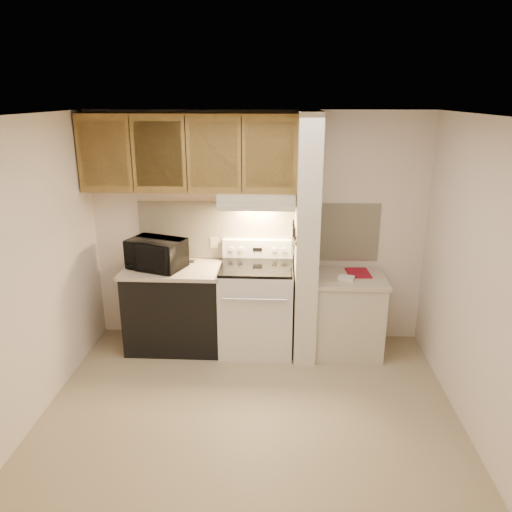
{
  "coord_description": "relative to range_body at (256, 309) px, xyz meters",
  "views": [
    {
      "loc": [
        0.25,
        -3.73,
        2.64
      ],
      "look_at": [
        0.02,
        0.75,
        1.19
      ],
      "focal_mm": 35.0,
      "sensor_mm": 36.0,
      "label": 1
    }
  ],
  "objects": [
    {
      "name": "range_knob_left_inner",
      "position": [
        -0.18,
        0.24,
        0.59
      ],
      "size": [
        0.05,
        0.02,
        0.05
      ],
      "primitive_type": "cylinder",
      "rotation": [
        1.57,
        0.0,
        0.0
      ],
      "color": "silver",
      "rests_on": "range_backguard"
    },
    {
      "name": "cooktop",
      "position": [
        0.0,
        0.0,
        0.48
      ],
      "size": [
        0.74,
        0.64,
        0.03
      ],
      "primitive_type": "cube",
      "color": "black",
      "rests_on": "range_body"
    },
    {
      "name": "pillar_trim",
      "position": [
        0.39,
        -0.01,
        0.84
      ],
      "size": [
        0.01,
        0.7,
        0.04
      ],
      "primitive_type": "cube",
      "color": "olive",
      "rests_on": "partition_pillar"
    },
    {
      "name": "partition_pillar",
      "position": [
        0.51,
        -0.01,
        0.79
      ],
      "size": [
        0.22,
        0.7,
        2.5
      ],
      "primitive_type": "cube",
      "color": "beige",
      "rests_on": "floor"
    },
    {
      "name": "spoon_rest",
      "position": [
        -0.8,
        0.21,
        0.46
      ],
      "size": [
        0.24,
        0.09,
        0.02
      ],
      "primitive_type": "cube",
      "rotation": [
        0.0,
        0.0,
        -0.09
      ],
      "color": "black",
      "rests_on": "left_countertop"
    },
    {
      "name": "knife_handle_c",
      "position": [
        0.38,
        -0.04,
        0.91
      ],
      "size": [
        0.02,
        0.02,
        0.1
      ],
      "primitive_type": "cylinder",
      "color": "black",
      "rests_on": "knife_strip"
    },
    {
      "name": "cab_door_a",
      "position": [
        -1.51,
        0.01,
        1.62
      ],
      "size": [
        0.46,
        0.01,
        0.63
      ],
      "primitive_type": "cube",
      "color": "olive",
      "rests_on": "upper_cabinets"
    },
    {
      "name": "backsplash",
      "position": [
        0.0,
        0.33,
        0.78
      ],
      "size": [
        2.6,
        0.02,
        0.63
      ],
      "primitive_type": "cube",
      "color": "#F2E6C1",
      "rests_on": "wall_back"
    },
    {
      "name": "knife_handle_b",
      "position": [
        0.38,
        -0.15,
        0.91
      ],
      "size": [
        0.02,
        0.02,
        0.1
      ],
      "primitive_type": "cylinder",
      "color": "black",
      "rests_on": "knife_strip"
    },
    {
      "name": "range_display",
      "position": [
        0.0,
        0.24,
        0.59
      ],
      "size": [
        0.1,
        0.01,
        0.04
      ],
      "primitive_type": "cube",
      "color": "black",
      "rests_on": "range_backguard"
    },
    {
      "name": "wall_back",
      "position": [
        0.0,
        0.34,
        0.79
      ],
      "size": [
        3.6,
        2.5,
        0.02
      ],
      "primitive_type": "cube",
      "rotation": [
        1.57,
        0.0,
        0.0
      ],
      "color": "silver",
      "rests_on": "floor"
    },
    {
      "name": "cab_gap_c",
      "position": [
        -0.14,
        0.01,
        1.62
      ],
      "size": [
        0.01,
        0.01,
        0.73
      ],
      "primitive_type": "cube",
      "color": "black",
      "rests_on": "upper_cabinets"
    },
    {
      "name": "knife_blade_d",
      "position": [
        0.38,
        0.02,
        0.76
      ],
      "size": [
        0.01,
        0.04,
        0.16
      ],
      "primitive_type": "cube",
      "color": "silver",
      "rests_on": "knife_strip"
    },
    {
      "name": "right_countertop",
      "position": [
        0.97,
        -0.01,
        0.37
      ],
      "size": [
        0.74,
        0.64,
        0.04
      ],
      "primitive_type": "cube",
      "color": "beige",
      "rests_on": "right_cab_base"
    },
    {
      "name": "range_knob_right_inner",
      "position": [
        0.18,
        0.24,
        0.59
      ],
      "size": [
        0.05,
        0.02,
        0.05
      ],
      "primitive_type": "cylinder",
      "rotation": [
        1.57,
        0.0,
        0.0
      ],
      "color": "silver",
      "rests_on": "range_backguard"
    },
    {
      "name": "knife_blade_e",
      "position": [
        0.38,
        0.11,
        0.75
      ],
      "size": [
        0.01,
        0.04,
        0.18
      ],
      "primitive_type": "cube",
      "color": "silver",
      "rests_on": "knife_strip"
    },
    {
      "name": "range_backguard",
      "position": [
        0.0,
        0.28,
        0.59
      ],
      "size": [
        0.76,
        0.08,
        0.2
      ],
      "primitive_type": "cube",
      "color": "silver",
      "rests_on": "range_body"
    },
    {
      "name": "cab_door_d",
      "position": [
        0.13,
        0.01,
        1.62
      ],
      "size": [
        0.46,
        0.01,
        0.63
      ],
      "primitive_type": "cube",
      "color": "olive",
      "rests_on": "upper_cabinets"
    },
    {
      "name": "knife_handle_d",
      "position": [
        0.38,
        0.04,
        0.91
      ],
      "size": [
        0.02,
        0.02,
        0.1
      ],
      "primitive_type": "cylinder",
      "color": "black",
      "rests_on": "knife_strip"
    },
    {
      "name": "cab_door_c",
      "position": [
        -0.42,
        0.01,
        1.62
      ],
      "size": [
        0.46,
        0.01,
        0.63
      ],
      "primitive_type": "cube",
      "color": "olive",
      "rests_on": "upper_cabinets"
    },
    {
      "name": "microwave",
      "position": [
        -1.04,
        -0.01,
        0.61
      ],
      "size": [
        0.66,
        0.55,
        0.31
      ],
      "primitive_type": "imported",
      "rotation": [
        0.0,
        0.0,
        -0.35
      ],
      "color": "black",
      "rests_on": "left_countertop"
    },
    {
      "name": "floor",
      "position": [
        0.0,
        -1.16,
        -0.46
      ],
      "size": [
        3.6,
        3.6,
        0.0
      ],
      "primitive_type": "plane",
      "color": "tan",
      "rests_on": "ground"
    },
    {
      "name": "white_box",
      "position": [
        0.92,
        -0.11,
        0.41
      ],
      "size": [
        0.18,
        0.14,
        0.04
      ],
      "primitive_type": "cube",
      "rotation": [
        0.0,
        0.0,
        -0.33
      ],
      "color": "white",
      "rests_on": "right_countertop"
    },
    {
      "name": "knife_blade_b",
      "position": [
        0.38,
        -0.14,
        0.75
      ],
      "size": [
        0.01,
        0.04,
        0.18
      ],
      "primitive_type": "cube",
      "color": "silver",
      "rests_on": "knife_strip"
    },
    {
      "name": "right_cab_base",
      "position": [
        0.97,
        -0.01,
        -0.06
      ],
      "size": [
        0.7,
        0.6,
        0.81
      ],
      "primitive_type": "cube",
      "color": "beige",
      "rests_on": "floor"
    },
    {
      "name": "knife_handle_e",
      "position": [
        0.38,
        0.1,
        0.91
      ],
      "size": [
        0.02,
        0.02,
        0.1
      ],
      "primitive_type": "cylinder",
      "color": "black",
      "rests_on": "knife_strip"
    },
    {
      "name": "range_body",
      "position": [
        0.0,
        0.0,
        0.0
      ],
      "size": [
        0.76,
        0.65,
        0.92
      ],
      "primitive_type": "cube",
      "color": "silver",
      "rests_on": "floor"
    },
    {
      "name": "upper_cabinets",
      "position": [
        -0.69,
        0.17,
        1.62
      ],
      "size": [
        2.18,
        0.33,
        0.77
      ],
      "primitive_type": "cube",
      "color": "olive",
      "rests_on": "wall_back"
    },
    {
      "name": "cab_door_b",
      "position": [
        -0.96,
        0.01,
        1.62
      ],
      "size": [
        0.46,
        0.01,
        0.63
      ],
      "primitive_type": "cube",
      "color": "olive",
      "rests_on": "upper_cabinets"
    },
    {
      "name": "wall_right",
      "position": [
        1.8,
        -1.16,
        0.79
      ],
      "size": [
        0.02,
        3.0,
        2.5
      ],
      "primitive_type": "cube",
      "color": "silver",
      "rests_on": "floor"
    },
    {
      "name": "range_knob_left_outer",
      "position": [
        -0.28,
        0.24,
        0.59
      ],
      "size": [
        0.05,
        0.02,
        0.05
      ],
      "primitive_type": "cylinder",
      "rotation": [
        1.57,
        0.0,
        0.0
      ],
      "color": "silver",
      "rests_on": "range_backguard"
    },
    {
      "name": "range_knob_right_outer",
      "position": [
        0.28,
        0.24,
        0.59
      ],
      "size": [
        0.05,
        0.02,
        0.05
      ],
      "primitive_type": "cylinder",
      "rotation": [
        1.57,
        0.0,
        0.0
      ],
      "color": "silver",
      "rests_on": "range_backguard"
    },
    {
      "name": "left_countertop",
      "position": [
        -0.88,
        0.01,
        0.43
      ],
      "size": [
        1.04,
        0.67,
        0.04
      ],
      "primitive_type": "cube",
      "color": "beige",
      "rests_on": "dishwasher_front"
    },
    {
      "name": "wall_left",
      "position": [
        -1.8,
        -1.16,
        0.79
      ],
      "size": [
        0.02,
        3.0,
        2.5
      ],
      "primitive_type": "cube",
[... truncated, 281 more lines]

